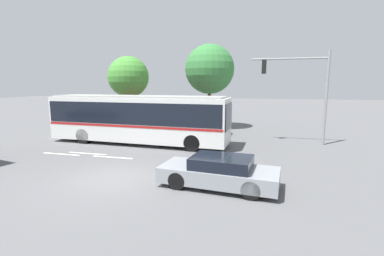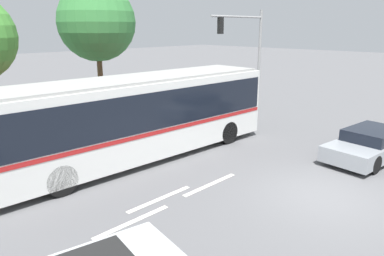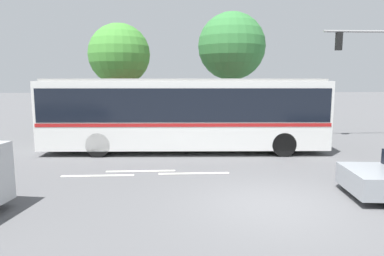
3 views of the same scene
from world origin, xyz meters
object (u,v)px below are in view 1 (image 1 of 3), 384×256
(city_bus, at_px, (138,116))
(street_tree_left, at_px, (129,77))
(sedan_foreground, at_px, (219,172))
(traffic_light_pole, at_px, (306,84))
(street_tree_centre, at_px, (210,69))

(city_bus, bearing_deg, street_tree_left, 124.02)
(city_bus, height_order, sedan_foreground, city_bus)
(city_bus, height_order, traffic_light_pole, traffic_light_pole)
(sedan_foreground, xyz_separation_m, traffic_light_pole, (4.24, 9.12, 3.36))
(city_bus, xyz_separation_m, street_tree_centre, (3.35, 7.77, 3.44))
(street_tree_left, bearing_deg, sedan_foreground, -50.87)
(sedan_foreground, bearing_deg, street_tree_left, -45.24)
(city_bus, relative_size, traffic_light_pole, 2.03)
(traffic_light_pole, bearing_deg, street_tree_centre, -35.11)
(city_bus, bearing_deg, sedan_foreground, -42.76)
(traffic_light_pole, bearing_deg, street_tree_left, -12.99)
(street_tree_centre, bearing_deg, street_tree_left, -165.07)
(sedan_foreground, height_order, street_tree_left, street_tree_left)
(city_bus, distance_m, street_tree_centre, 9.14)
(sedan_foreground, distance_m, street_tree_centre, 15.36)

